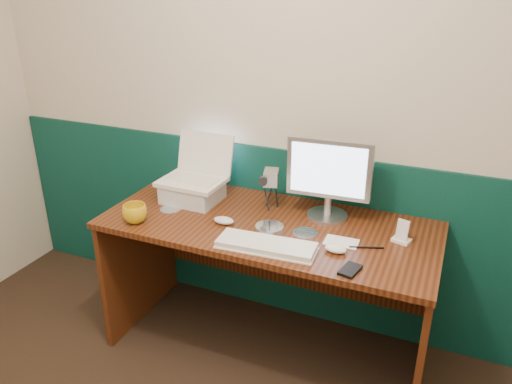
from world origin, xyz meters
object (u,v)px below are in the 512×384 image
at_px(desk, 268,288).
at_px(laptop, 191,159).
at_px(monitor, 329,179).
at_px(keyboard, 266,246).
at_px(camcorder, 271,190).
at_px(mug, 135,213).

relative_size(desk, laptop, 4.99).
relative_size(desk, monitor, 3.99).
distance_m(keyboard, camcorder, 0.43).
bearing_deg(monitor, camcorder, 177.16).
bearing_deg(keyboard, camcorder, 105.17).
distance_m(laptop, camcorder, 0.44).
height_order(desk, monitor, monitor).
height_order(monitor, mug, monitor).
bearing_deg(mug, keyboard, 1.15).
relative_size(monitor, camcorder, 2.03).
xyz_separation_m(keyboard, camcorder, (-0.14, 0.40, 0.09)).
bearing_deg(monitor, laptop, -177.04).
bearing_deg(mug, camcorder, 37.20).
relative_size(monitor, mug, 3.45).
height_order(desk, laptop, laptop).
xyz_separation_m(monitor, keyboard, (-0.16, -0.40, -0.19)).
distance_m(monitor, mug, 0.94).
relative_size(desk, mug, 13.80).
distance_m(desk, camcorder, 0.50).
xyz_separation_m(desk, laptop, (-0.46, 0.08, 0.60)).
height_order(monitor, camcorder, monitor).
bearing_deg(laptop, monitor, 7.70).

